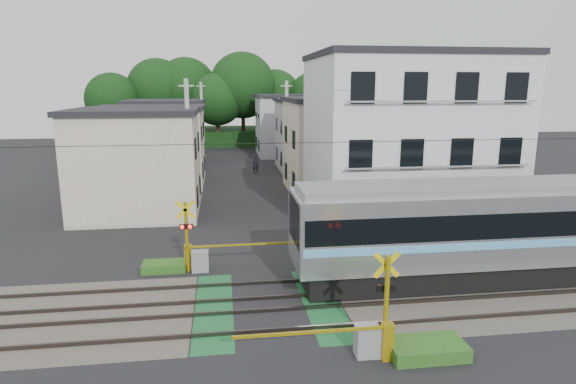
{
  "coord_description": "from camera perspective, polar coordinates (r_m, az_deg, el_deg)",
  "views": [
    {
      "loc": [
        -1.44,
        -15.64,
        7.56
      ],
      "look_at": [
        1.38,
        5.0,
        2.98
      ],
      "focal_mm": 30.0,
      "sensor_mm": 36.0,
      "label": 1
    }
  ],
  "objects": [
    {
      "name": "utility_poles",
      "position": [
        38.81,
        -7.24,
        7.17
      ],
      "size": [
        7.9,
        42.0,
        8.0
      ],
      "color": "#A5A5A0",
      "rests_on": "ground"
    },
    {
      "name": "crossing_signal_far",
      "position": [
        20.51,
        -10.63,
        -7.33
      ],
      "size": [
        4.74,
        0.65,
        3.09
      ],
      "color": "yellow",
      "rests_on": "ground"
    },
    {
      "name": "apartment_block",
      "position": [
        27.19,
        13.78,
        5.92
      ],
      "size": [
        10.2,
        8.36,
        9.3
      ],
      "color": "silver",
      "rests_on": "ground"
    },
    {
      "name": "ground",
      "position": [
        17.43,
        -2.34,
        -13.3
      ],
      "size": [
        120.0,
        120.0,
        0.0
      ],
      "primitive_type": "plane",
      "color": "black"
    },
    {
      "name": "track_bed",
      "position": [
        17.42,
        -2.35,
        -13.2
      ],
      "size": [
        120.0,
        120.0,
        0.14
      ],
      "color": "#47423A",
      "rests_on": "ground"
    },
    {
      "name": "tree_hill",
      "position": [
        63.67,
        -6.71,
        10.6
      ],
      "size": [
        40.0,
        13.4,
        11.82
      ],
      "color": "black",
      "rests_on": "ground"
    },
    {
      "name": "catenary",
      "position": [
        17.78,
        17.17,
        -0.71
      ],
      "size": [
        60.0,
        5.04,
        7.0
      ],
      "color": "#2D2D33",
      "rests_on": "ground"
    },
    {
      "name": "weed_patches",
      "position": [
        17.51,
        3.55,
        -12.54
      ],
      "size": [
        10.25,
        8.8,
        0.4
      ],
      "color": "#2D5E1E",
      "rests_on": "ground"
    },
    {
      "name": "houses_row",
      "position": [
        41.82,
        -5.47,
        6.43
      ],
      "size": [
        22.07,
        31.35,
        6.8
      ],
      "color": "beige",
      "rests_on": "ground"
    },
    {
      "name": "pedestrian",
      "position": [
        42.58,
        -3.88,
        3.26
      ],
      "size": [
        0.62,
        0.43,
        1.63
      ],
      "primitive_type": "imported",
      "rotation": [
        0.0,
        0.0,
        3.06
      ],
      "color": "#282932",
      "rests_on": "ground"
    },
    {
      "name": "crossing_signal_near",
      "position": [
        14.38,
        9.86,
        -16.23
      ],
      "size": [
        4.74,
        0.65,
        3.09
      ],
      "color": "yellow",
      "rests_on": "ground"
    }
  ]
}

